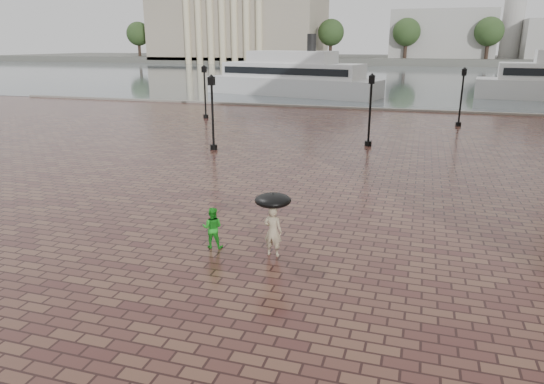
{
  "coord_description": "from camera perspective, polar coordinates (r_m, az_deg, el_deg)",
  "views": [
    {
      "loc": [
        6.08,
        -17.08,
        6.29
      ],
      "look_at": [
        1.41,
        -1.88,
        1.4
      ],
      "focal_mm": 32.0,
      "sensor_mm": 36.0,
      "label": 1
    }
  ],
  "objects": [
    {
      "name": "ferry_near",
      "position": [
        62.5,
        2.32,
        13.34
      ],
      "size": [
        23.17,
        10.66,
        7.39
      ],
      "rotation": [
        0.0,
        0.0,
        -0.24
      ],
      "color": "#BBBBBB",
      "rests_on": "ground"
    },
    {
      "name": "street_lamps",
      "position": [
        35.62,
        4.75,
        10.64
      ],
      "size": [
        21.44,
        14.44,
        4.4
      ],
      "color": "black",
      "rests_on": "ground"
    },
    {
      "name": "museum",
      "position": [
        173.01,
        -3.86,
        19.57
      ],
      "size": [
        57.0,
        32.5,
        26.0
      ],
      "color": "gray",
      "rests_on": "ground"
    },
    {
      "name": "umbrella",
      "position": [
        14.49,
        0.11,
        -0.99
      ],
      "size": [
        1.1,
        1.1,
        1.11
      ],
      "color": "black",
      "rests_on": "ground"
    },
    {
      "name": "adult_pedestrian",
      "position": [
        14.83,
        0.11,
        -4.65
      ],
      "size": [
        0.6,
        0.41,
        1.58
      ],
      "primitive_type": "imported",
      "rotation": [
        0.0,
        0.0,
        3.08
      ],
      "color": "tan",
      "rests_on": "ground"
    },
    {
      "name": "ground",
      "position": [
        19.19,
        -2.39,
        -2.06
      ],
      "size": [
        300.0,
        300.0,
        0.0
      ],
      "primitive_type": "plane",
      "color": "#3B1D1A",
      "rests_on": "ground"
    },
    {
      "name": "far_trees",
      "position": [
        155.23,
        15.55,
        17.65
      ],
      "size": [
        188.0,
        8.0,
        13.5
      ],
      "color": "#2D2119",
      "rests_on": "ground"
    },
    {
      "name": "harbour_water",
      "position": [
        109.43,
        14.23,
        13.29
      ],
      "size": [
        240.0,
        240.0,
        0.0
      ],
      "primitive_type": "plane",
      "color": "#4D565E",
      "rests_on": "ground"
    },
    {
      "name": "far_shore",
      "position": [
        177.26,
        15.61,
        14.77
      ],
      "size": [
        300.0,
        60.0,
        2.0
      ],
      "primitive_type": "cube",
      "color": "#4C4C47",
      "rests_on": "ground"
    },
    {
      "name": "quay_edge",
      "position": [
        49.85,
        10.05,
        9.58
      ],
      "size": [
        80.0,
        0.6,
        0.3
      ],
      "primitive_type": "cube",
      "color": "slate",
      "rests_on": "ground"
    },
    {
      "name": "child_pedestrian",
      "position": [
        15.56,
        -7.02,
        -4.19
      ],
      "size": [
        0.73,
        0.62,
        1.35
      ],
      "primitive_type": "imported",
      "rotation": [
        0.0,
        0.0,
        3.32
      ],
      "color": "#1B961E",
      "rests_on": "ground"
    }
  ]
}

